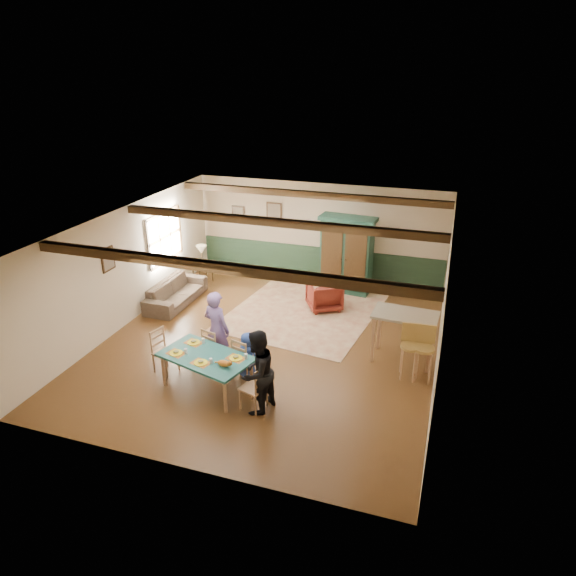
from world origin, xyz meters
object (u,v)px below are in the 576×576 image
(dining_chair_end_right, at_px, (253,387))
(counter_table, at_px, (403,337))
(bar_stool_right, at_px, (423,355))
(armoire, at_px, (347,255))
(dining_chair_far_right, at_px, (245,358))
(sofa, at_px, (176,292))
(dining_table, at_px, (207,372))
(person_man, at_px, (217,329))
(dining_chair_end_left, at_px, (165,352))
(armchair, at_px, (324,295))
(end_table, at_px, (203,274))
(dining_chair_far_left, at_px, (215,347))
(cat, at_px, (224,363))
(person_child, at_px, (248,355))
(person_woman, at_px, (257,372))
(bar_stool_left, at_px, (410,352))
(table_lamp, at_px, (202,255))

(dining_chair_end_right, xyz_separation_m, counter_table, (2.29, 2.44, 0.08))
(bar_stool_right, bearing_deg, counter_table, 123.53)
(dining_chair_end_right, distance_m, armoire, 5.60)
(dining_chair_far_right, xyz_separation_m, sofa, (-2.99, 2.64, -0.15))
(dining_table, bearing_deg, person_man, 101.11)
(dining_chair_end_left, bearing_deg, armchair, -15.49)
(dining_chair_end_left, bearing_deg, armoire, -11.35)
(dining_chair_far_right, bearing_deg, end_table, -38.47)
(dining_chair_far_left, distance_m, armchair, 3.56)
(dining_chair_far_left, bearing_deg, person_man, -90.00)
(cat, relative_size, sofa, 0.17)
(armoire, relative_size, armchair, 2.59)
(person_child, bearing_deg, bar_stool_right, -148.42)
(person_woman, height_order, cat, person_woman)
(person_man, bearing_deg, person_woman, 154.13)
(person_child, xyz_separation_m, armchair, (0.65, 3.41, -0.11))
(person_woman, bearing_deg, counter_table, 153.74)
(person_woman, xyz_separation_m, bar_stool_right, (2.65, 1.86, -0.22))
(dining_chair_end_right, height_order, bar_stool_right, bar_stool_right)
(dining_chair_end_left, xyz_separation_m, bar_stool_left, (4.56, 1.28, 0.10))
(dining_chair_far_left, xyz_separation_m, sofa, (-2.27, 2.44, -0.15))
(person_child, bearing_deg, end_table, -37.78)
(dining_table, distance_m, cat, 0.68)
(sofa, relative_size, bar_stool_right, 1.82)
(cat, relative_size, counter_table, 0.27)
(bar_stool_right, bearing_deg, end_table, 151.18)
(dining_chair_end_right, distance_m, sofa, 4.93)
(dining_table, xyz_separation_m, person_man, (-0.16, 0.82, 0.46))
(armchair, bearing_deg, person_man, 35.82)
(dining_chair_far_left, xyz_separation_m, dining_chair_end_left, (-0.86, -0.46, 0.00))
(dining_chair_far_right, height_order, armoire, armoire)
(person_man, height_order, counter_table, person_man)
(bar_stool_right, bearing_deg, dining_table, -160.43)
(dining_chair_end_left, relative_size, person_woman, 0.58)
(person_child, height_order, counter_table, counter_table)
(person_child, bearing_deg, dining_chair_far_left, 5.71)
(person_child, height_order, table_lamp, table_lamp)
(dining_chair_end_right, relative_size, bar_stool_right, 0.81)
(armoire, height_order, armchair, armoire)
(sofa, bearing_deg, person_man, -135.58)
(bar_stool_right, bearing_deg, dining_chair_far_left, -171.32)
(dining_chair_end_left, relative_size, cat, 2.64)
(dining_chair_end_left, distance_m, person_woman, 2.27)
(armoire, xyz_separation_m, sofa, (-3.93, -2.07, -0.73))
(dining_chair_far_right, bearing_deg, bar_stool_right, -147.34)
(end_table, height_order, bar_stool_right, bar_stool_right)
(dining_chair_end_left, relative_size, armchair, 1.12)
(dining_chair_end_right, relative_size, armoire, 0.43)
(dining_chair_far_left, relative_size, bar_stool_right, 0.81)
(dining_chair_end_left, bearing_deg, cat, -93.37)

